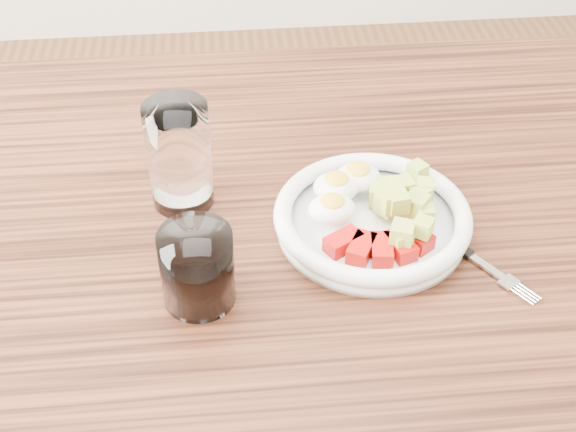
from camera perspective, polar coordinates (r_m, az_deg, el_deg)
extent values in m
cube|color=#572B18|center=(0.94, 0.67, -2.69)|extent=(1.50, 0.90, 0.04)
cylinder|color=white|center=(0.94, 5.96, -0.71)|extent=(0.22, 0.22, 0.01)
torus|color=white|center=(0.93, 6.03, 0.07)|extent=(0.23, 0.23, 0.02)
cube|color=#B6100B|center=(0.89, 3.95, -1.87)|extent=(0.05, 0.04, 0.02)
cube|color=#B6100B|center=(0.88, 5.25, -2.31)|extent=(0.04, 0.05, 0.02)
cube|color=#B6100B|center=(0.88, 6.67, -2.40)|extent=(0.03, 0.04, 0.02)
cube|color=#B6100B|center=(0.89, 7.99, -2.12)|extent=(0.03, 0.05, 0.02)
cube|color=#B6100B|center=(0.90, 8.98, -1.53)|extent=(0.04, 0.05, 0.02)
ellipsoid|color=white|center=(0.94, 3.45, 2.08)|extent=(0.05, 0.05, 0.03)
ellipsoid|color=yellow|center=(0.94, 3.48, 2.65)|extent=(0.03, 0.03, 0.01)
ellipsoid|color=white|center=(0.96, 4.99, 2.76)|extent=(0.05, 0.05, 0.03)
ellipsoid|color=yellow|center=(0.95, 5.03, 3.32)|extent=(0.03, 0.03, 0.01)
ellipsoid|color=white|center=(0.91, 3.14, 0.49)|extent=(0.05, 0.05, 0.03)
ellipsoid|color=yellow|center=(0.91, 3.17, 1.07)|extent=(0.03, 0.03, 0.01)
cube|color=#C7D250|center=(0.92, 9.71, 0.13)|extent=(0.02, 0.02, 0.02)
cube|color=#C7D250|center=(0.92, 7.43, 1.11)|extent=(0.03, 0.03, 0.02)
cube|color=#C7D250|center=(0.95, 6.51, 1.53)|extent=(0.03, 0.03, 0.02)
cube|color=#C7D250|center=(0.88, 8.13, -1.25)|extent=(0.03, 0.03, 0.02)
cube|color=#C7D250|center=(0.92, 9.09, 0.80)|extent=(0.03, 0.03, 0.02)
cube|color=#C7D250|center=(0.94, 8.16, 1.99)|extent=(0.03, 0.03, 0.02)
cube|color=#C7D250|center=(0.89, 9.56, -0.79)|extent=(0.03, 0.03, 0.02)
cube|color=#C7D250|center=(0.93, 7.13, 0.92)|extent=(0.03, 0.03, 0.02)
cube|color=#C7D250|center=(0.89, 8.18, -1.17)|extent=(0.02, 0.02, 0.02)
cube|color=#C7D250|center=(0.97, 9.17, 3.18)|extent=(0.03, 0.03, 0.02)
cube|color=#C7D250|center=(0.96, 7.19, 1.93)|extent=(0.02, 0.02, 0.02)
cube|color=#C7D250|center=(0.91, 7.82, 1.00)|extent=(0.03, 0.03, 0.02)
cube|color=#C7D250|center=(0.88, 8.09, -1.68)|extent=(0.02, 0.02, 0.02)
cube|color=#C7D250|center=(0.94, 6.76, 1.23)|extent=(0.03, 0.03, 0.02)
cube|color=#C7D250|center=(0.94, 9.35, 1.45)|extent=(0.03, 0.03, 0.02)
cube|color=#C7D250|center=(0.95, 9.73, 1.94)|extent=(0.03, 0.03, 0.02)
cube|color=black|center=(0.94, 10.94, -1.46)|extent=(0.06, 0.08, 0.01)
cube|color=silver|center=(0.91, 14.04, -3.59)|extent=(0.03, 0.05, 0.00)
cube|color=silver|center=(0.90, 15.43, -4.54)|extent=(0.03, 0.02, 0.00)
cylinder|color=silver|center=(0.89, 16.32, -5.54)|extent=(0.02, 0.03, 0.00)
cylinder|color=silver|center=(0.89, 16.49, -5.40)|extent=(0.02, 0.03, 0.00)
cylinder|color=silver|center=(0.89, 16.66, -5.26)|extent=(0.02, 0.03, 0.00)
cylinder|color=silver|center=(0.90, 16.83, -5.13)|extent=(0.02, 0.03, 0.00)
cylinder|color=white|center=(0.95, -7.74, 4.29)|extent=(0.08, 0.08, 0.13)
cylinder|color=white|center=(0.83, -6.47, -3.66)|extent=(0.08, 0.08, 0.09)
cylinder|color=black|center=(0.83, -6.46, -3.77)|extent=(0.07, 0.07, 0.07)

